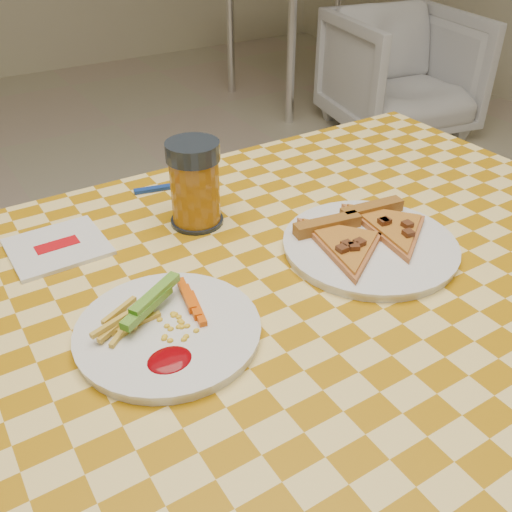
{
  "coord_description": "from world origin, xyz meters",
  "views": [
    {
      "loc": [
        -0.35,
        -0.51,
        1.23
      ],
      "look_at": [
        0.01,
        0.06,
        0.78
      ],
      "focal_mm": 40.0,
      "sensor_mm": 36.0,
      "label": 1
    }
  ],
  "objects_px": {
    "table": "(272,333)",
    "plate_right": "(370,247)",
    "drink_glass": "(195,185)",
    "plate_left": "(168,332)",
    "bg_chair": "(401,68)"
  },
  "relations": [
    {
      "from": "table",
      "to": "plate_right",
      "type": "height_order",
      "value": "plate_right"
    },
    {
      "from": "table",
      "to": "drink_glass",
      "type": "bearing_deg",
      "value": 90.26
    },
    {
      "from": "plate_left",
      "to": "bg_chair",
      "type": "distance_m",
      "value": 2.79
    },
    {
      "from": "plate_right",
      "to": "table",
      "type": "bearing_deg",
      "value": -176.7
    },
    {
      "from": "plate_left",
      "to": "plate_right",
      "type": "relative_size",
      "value": 0.87
    },
    {
      "from": "table",
      "to": "plate_right",
      "type": "relative_size",
      "value": 4.99
    },
    {
      "from": "table",
      "to": "plate_left",
      "type": "distance_m",
      "value": 0.18
    },
    {
      "from": "plate_left",
      "to": "plate_right",
      "type": "bearing_deg",
      "value": 2.61
    },
    {
      "from": "plate_left",
      "to": "bg_chair",
      "type": "height_order",
      "value": "plate_left"
    },
    {
      "from": "plate_left",
      "to": "bg_chair",
      "type": "relative_size",
      "value": 0.31
    },
    {
      "from": "table",
      "to": "plate_left",
      "type": "height_order",
      "value": "plate_left"
    },
    {
      "from": "bg_chair",
      "to": "drink_glass",
      "type": "bearing_deg",
      "value": -130.83
    },
    {
      "from": "bg_chair",
      "to": "table",
      "type": "bearing_deg",
      "value": -126.95
    },
    {
      "from": "plate_right",
      "to": "drink_glass",
      "type": "relative_size",
      "value": 1.85
    },
    {
      "from": "plate_left",
      "to": "drink_glass",
      "type": "bearing_deg",
      "value": 55.52
    }
  ]
}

